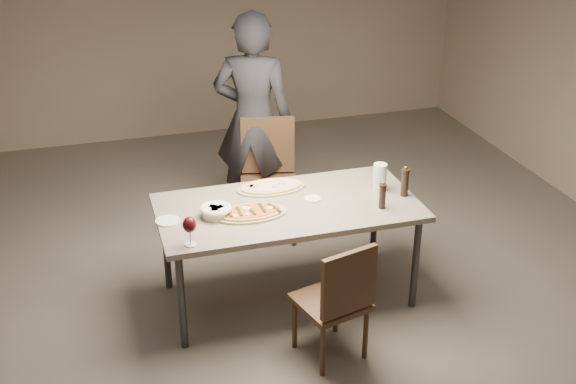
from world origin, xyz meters
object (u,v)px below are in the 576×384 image
object	(u,v)px
ham_pizza	(271,187)
pepper_mill_left	(382,196)
chair_far	(269,171)
chair_near	(338,297)
zucchini_pizza	(251,213)
diner	(253,120)
carafe	(380,177)
bread_basket	(216,211)
dining_table	(288,212)

from	to	relation	value
ham_pizza	pepper_mill_left	distance (m)	0.82
chair_far	pepper_mill_left	bearing A→B (deg)	123.05
ham_pizza	chair_near	bearing A→B (deg)	-62.14
zucchini_pizza	pepper_mill_left	size ratio (longest dim) A/B	2.50
ham_pizza	diner	world-z (taller)	diner
carafe	chair_far	bearing A→B (deg)	120.27
bread_basket	chair_near	bearing A→B (deg)	-50.97
chair_far	diner	size ratio (longest dim) A/B	0.54
chair_far	bread_basket	bearing A→B (deg)	70.56
chair_near	carafe	bearing A→B (deg)	38.79
chair_near	diner	size ratio (longest dim) A/B	0.46
diner	bread_basket	bearing A→B (deg)	90.80
carafe	chair_near	bearing A→B (deg)	-126.31
chair_near	ham_pizza	bearing A→B (deg)	82.67
pepper_mill_left	chair_near	distance (m)	0.83
chair_far	dining_table	bearing A→B (deg)	94.79
pepper_mill_left	carafe	world-z (taller)	carafe
dining_table	bread_basket	world-z (taller)	bread_basket
carafe	ham_pizza	bearing A→B (deg)	162.36
chair_near	chair_far	size ratio (longest dim) A/B	0.86
pepper_mill_left	chair_far	size ratio (longest dim) A/B	0.20
dining_table	pepper_mill_left	bearing A→B (deg)	-20.36
dining_table	ham_pizza	size ratio (longest dim) A/B	3.59
zucchini_pizza	diner	size ratio (longest dim) A/B	0.27
pepper_mill_left	carafe	xyz separation A→B (m)	(0.09, 0.27, 0.01)
zucchini_pizza	ham_pizza	bearing A→B (deg)	46.51
bread_basket	diner	world-z (taller)	diner
zucchini_pizza	diner	bearing A→B (deg)	65.79
chair_near	diner	world-z (taller)	diner
bread_basket	zucchini_pizza	bearing A→B (deg)	-9.98
chair_near	chair_far	bearing A→B (deg)	73.95
zucchini_pizza	pepper_mill_left	distance (m)	0.90
chair_far	zucchini_pizza	bearing A→B (deg)	81.37
dining_table	zucchini_pizza	bearing A→B (deg)	-166.29
chair_far	diner	world-z (taller)	diner
dining_table	chair_near	distance (m)	0.81
dining_table	ham_pizza	xyz separation A→B (m)	(-0.04, 0.28, 0.07)
bread_basket	carafe	world-z (taller)	carafe
bread_basket	diner	distance (m)	1.42
bread_basket	pepper_mill_left	xyz separation A→B (m)	(1.11, -0.20, 0.05)
ham_pizza	chair_near	size ratio (longest dim) A/B	0.59
chair_near	dining_table	bearing A→B (deg)	82.13
chair_near	chair_far	world-z (taller)	chair_far
dining_table	chair_near	bearing A→B (deg)	-82.97
zucchini_pizza	chair_far	bearing A→B (deg)	59.70
dining_table	diner	world-z (taller)	diner
bread_basket	diner	size ratio (longest dim) A/B	0.12
dining_table	carafe	world-z (taller)	carafe
ham_pizza	chair_far	size ratio (longest dim) A/B	0.51
dining_table	bread_basket	bearing A→B (deg)	-176.88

